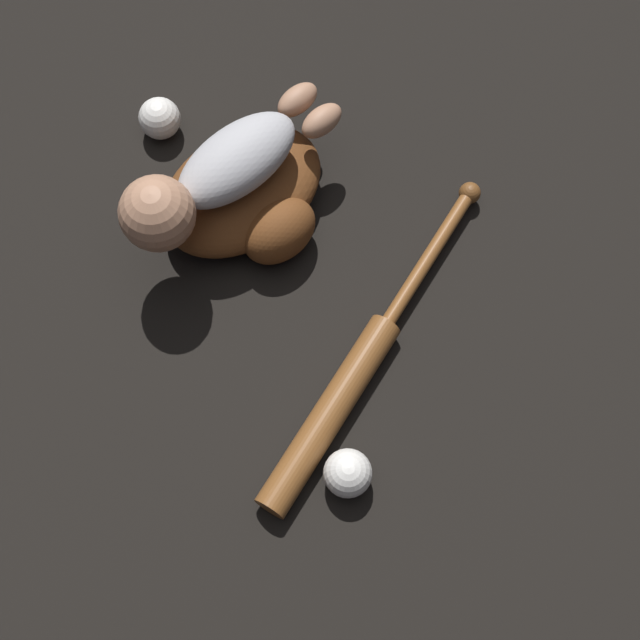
# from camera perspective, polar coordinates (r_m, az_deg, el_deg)

# --- Properties ---
(ground_plane) EXTENTS (6.00, 6.00, 0.00)m
(ground_plane) POSITION_cam_1_polar(r_m,az_deg,el_deg) (1.50, -4.02, 8.92)
(ground_plane) COLOR black
(baseball_glove) EXTENTS (0.34, 0.30, 0.10)m
(baseball_glove) POSITION_cam_1_polar(r_m,az_deg,el_deg) (1.43, -4.62, 7.88)
(baseball_glove) COLOR brown
(baseball_glove) RESTS_ON ground
(baby_figure) EXTENTS (0.38, 0.24, 0.11)m
(baby_figure) POSITION_cam_1_polar(r_m,az_deg,el_deg) (1.34, -6.98, 9.05)
(baby_figure) COLOR #B2B2B7
(baby_figure) RESTS_ON baseball_glove
(baseball_bat) EXTENTS (0.49, 0.42, 0.05)m
(baseball_bat) POSITION_cam_1_polar(r_m,az_deg,el_deg) (1.32, 2.00, -3.86)
(baseball_bat) COLOR brown
(baseball_bat) RESTS_ON ground
(baseball) EXTENTS (0.07, 0.07, 0.07)m
(baseball) POSITION_cam_1_polar(r_m,az_deg,el_deg) (1.28, 1.79, -9.78)
(baseball) COLOR white
(baseball) RESTS_ON ground
(baseball_spare) EXTENTS (0.07, 0.07, 0.07)m
(baseball_spare) POSITION_cam_1_polar(r_m,az_deg,el_deg) (1.54, -10.23, 12.58)
(baseball_spare) COLOR white
(baseball_spare) RESTS_ON ground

